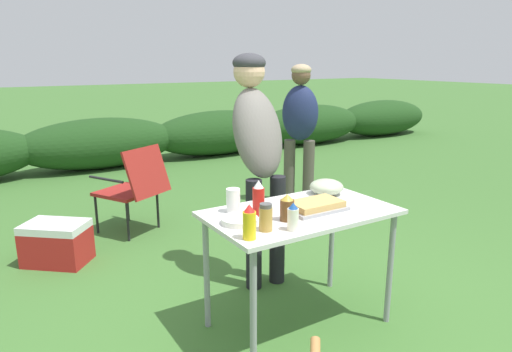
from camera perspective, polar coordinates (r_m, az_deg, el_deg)
name	(u,v)px	position (r m, az deg, el deg)	size (l,w,h in m)	color
ground_plane	(298,323)	(3.00, 5.26, -17.84)	(60.00, 60.00, 0.00)	#3D6B2D
shrub_hedge	(100,143)	(7.28, -18.94, 3.89)	(14.40, 0.90, 0.76)	#1E4219
folding_table	(300,223)	(2.71, 5.57, -5.88)	(1.10, 0.64, 0.74)	silver
food_tray	(316,206)	(2.70, 7.45, -3.72)	(0.35, 0.22, 0.06)	#9E9EA3
plate_stack	(240,220)	(2.47, -2.07, -5.56)	(0.20, 0.20, 0.03)	white
mixing_bowl	(327,187)	(3.02, 8.81, -1.35)	(0.22, 0.22, 0.10)	#ADBC99
paper_cup_stack	(233,201)	(2.63, -2.87, -3.08)	(0.08, 0.08, 0.14)	white
ketchup_bottle	(258,198)	(2.57, 0.31, -2.83)	(0.07, 0.07, 0.20)	red
spice_jar	(266,217)	(2.35, 1.22, -5.21)	(0.07, 0.07, 0.14)	#B2893D
mayo_bottle	(293,217)	(2.36, 4.65, -5.14)	(0.06, 0.06, 0.15)	silver
beer_bottle	(287,208)	(2.50, 3.91, -4.01)	(0.08, 0.08, 0.15)	brown
mustard_bottle	(249,222)	(2.24, -0.84, -5.83)	(0.07, 0.07, 0.18)	yellow
standing_person_in_dark_puffer	(258,142)	(3.20, 0.22, 4.28)	(0.37, 0.49, 1.64)	black
standing_person_with_beanie	(300,122)	(5.02, 5.52, 6.79)	(0.48, 0.48, 1.56)	#4C473D
camp_chair_green_behind_table	(134,185)	(4.39, -14.98, -1.09)	(0.69, 0.74, 0.83)	maroon
cooler_box	(57,243)	(4.03, -23.66, -7.68)	(0.57, 0.55, 0.34)	#B21E1E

